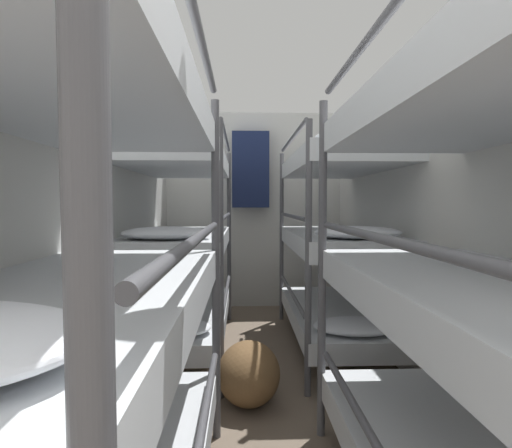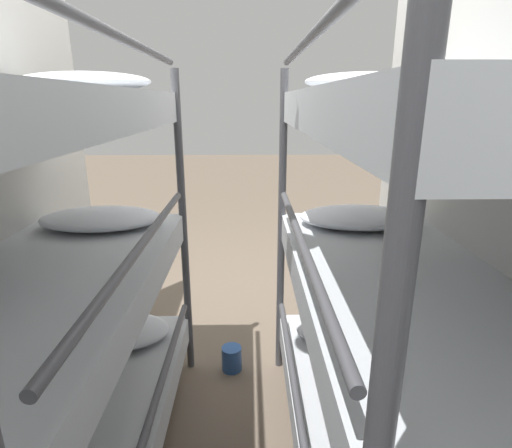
# 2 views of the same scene
# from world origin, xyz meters

# --- Properties ---
(ground_plane) EXTENTS (20.00, 20.00, 0.00)m
(ground_plane) POSITION_xyz_m (0.00, 0.00, 0.00)
(ground_plane) COLOR #6B5B4C
(bunk_stack_left_near) EXTENTS (0.80, 1.80, 1.85)m
(bunk_stack_left_near) POSITION_xyz_m (-0.67, 1.39, 0.96)
(bunk_stack_left_near) COLOR #4C4C51
(bunk_stack_left_near) RESTS_ON ground_plane
(bunk_stack_right_near) EXTENTS (0.80, 1.80, 1.85)m
(bunk_stack_right_near) POSITION_xyz_m (0.67, 1.39, 0.96)
(bunk_stack_right_near) COLOR #4C4C51
(bunk_stack_right_near) RESTS_ON ground_plane
(tin_can) EXTENTS (0.13, 0.13, 0.16)m
(tin_can) POSITION_xyz_m (0.02, 0.61, 0.08)
(tin_can) COLOR #2D569E
(tin_can) RESTS_ON ground_plane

